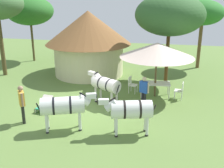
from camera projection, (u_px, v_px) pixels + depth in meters
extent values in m
plane|color=#5E7C3B|center=(87.00, 107.00, 13.06)|extent=(36.00, 36.00, 0.00)
cylinder|color=beige|center=(89.00, 59.00, 18.11)|extent=(4.53, 4.53, 2.06)
cone|color=brown|center=(88.00, 27.00, 17.45)|extent=(5.59, 5.59, 2.11)
cylinder|color=brown|center=(156.00, 77.00, 14.13)|extent=(0.10, 0.10, 2.13)
cone|color=beige|center=(157.00, 50.00, 13.68)|extent=(3.80, 3.80, 0.73)
cube|color=silver|center=(155.00, 83.00, 14.24)|extent=(1.63, 0.96, 0.04)
cylinder|color=silver|center=(141.00, 87.00, 14.76)|extent=(0.06, 0.06, 0.70)
cylinder|color=silver|center=(168.00, 88.00, 14.61)|extent=(0.06, 0.06, 0.70)
cylinder|color=silver|center=(141.00, 92.00, 14.11)|extent=(0.06, 0.06, 0.70)
cylinder|color=silver|center=(169.00, 93.00, 13.96)|extent=(0.06, 0.06, 0.70)
cube|color=white|center=(179.00, 91.00, 13.95)|extent=(0.47, 0.49, 0.04)
cube|color=white|center=(183.00, 87.00, 13.82)|extent=(0.09, 0.44, 0.45)
cylinder|color=white|center=(174.00, 96.00, 13.91)|extent=(0.04, 0.04, 0.45)
cylinder|color=white|center=(175.00, 93.00, 14.25)|extent=(0.04, 0.04, 0.45)
cylinder|color=white|center=(182.00, 96.00, 13.80)|extent=(0.04, 0.04, 0.45)
cylinder|color=white|center=(182.00, 94.00, 14.14)|extent=(0.04, 0.04, 0.45)
cube|color=white|center=(133.00, 85.00, 14.80)|extent=(0.50, 0.52, 0.04)
cube|color=white|center=(130.00, 81.00, 14.80)|extent=(0.13, 0.44, 0.45)
cylinder|color=white|center=(137.00, 88.00, 14.96)|extent=(0.04, 0.04, 0.45)
cylinder|color=white|center=(135.00, 90.00, 14.64)|extent=(0.04, 0.04, 0.45)
cylinder|color=white|center=(131.00, 87.00, 15.10)|extent=(0.04, 0.04, 0.45)
cylinder|color=white|center=(129.00, 90.00, 14.77)|extent=(0.04, 0.04, 0.45)
cylinder|color=black|center=(145.00, 100.00, 12.83)|extent=(0.11, 0.11, 0.77)
cylinder|color=black|center=(142.00, 100.00, 12.92)|extent=(0.11, 0.11, 0.77)
cube|color=#244EB2|center=(144.00, 87.00, 12.67)|extent=(0.46, 0.38, 0.55)
cylinder|color=#D1B58F|center=(148.00, 88.00, 12.51)|extent=(0.08, 0.08, 0.52)
cylinder|color=#D1B58F|center=(140.00, 86.00, 12.81)|extent=(0.08, 0.08, 0.52)
sphere|color=#D1B58F|center=(144.00, 79.00, 12.54)|extent=(0.21, 0.21, 0.21)
cylinder|color=black|center=(23.00, 113.00, 11.41)|extent=(0.12, 0.12, 0.83)
cylinder|color=black|center=(24.00, 115.00, 11.29)|extent=(0.12, 0.12, 0.83)
cube|color=gold|center=(21.00, 98.00, 11.12)|extent=(0.43, 0.48, 0.59)
cylinder|color=#967258|center=(21.00, 96.00, 11.34)|extent=(0.09, 0.09, 0.55)
cylinder|color=#967258|center=(22.00, 100.00, 10.90)|extent=(0.09, 0.09, 0.55)
sphere|color=#967258|center=(20.00, 88.00, 10.99)|extent=(0.22, 0.22, 0.22)
cube|color=#289569|center=(43.00, 107.00, 12.48)|extent=(0.59, 0.62, 0.03)
cube|color=white|center=(46.00, 100.00, 12.65)|extent=(0.58, 0.56, 0.39)
cube|color=beige|center=(49.00, 110.00, 12.48)|extent=(0.12, 0.60, 0.22)
cube|color=beige|center=(39.00, 108.00, 12.65)|extent=(0.12, 0.60, 0.22)
cylinder|color=silver|center=(131.00, 109.00, 10.26)|extent=(1.67, 1.06, 0.69)
cylinder|color=black|center=(140.00, 109.00, 10.27)|extent=(0.26, 0.70, 0.71)
cylinder|color=black|center=(124.00, 110.00, 10.24)|extent=(0.26, 0.70, 0.71)
cylinder|color=silver|center=(111.00, 105.00, 10.16)|extent=(0.61, 0.44, 0.51)
cube|color=silver|center=(104.00, 102.00, 10.10)|extent=(0.43, 0.28, 0.20)
cube|color=black|center=(99.00, 102.00, 10.10)|extent=(0.15, 0.15, 0.12)
cube|color=black|center=(111.00, 100.00, 10.10)|extent=(0.36, 0.13, 0.28)
cylinder|color=silver|center=(116.00, 127.00, 10.26)|extent=(0.11, 0.11, 0.78)
cylinder|color=black|center=(116.00, 136.00, 10.37)|extent=(0.13, 0.13, 0.06)
cylinder|color=silver|center=(116.00, 123.00, 10.62)|extent=(0.11, 0.11, 0.78)
cylinder|color=black|center=(116.00, 131.00, 10.73)|extent=(0.13, 0.13, 0.06)
cylinder|color=silver|center=(147.00, 127.00, 10.31)|extent=(0.11, 0.11, 0.78)
cylinder|color=black|center=(147.00, 135.00, 10.43)|extent=(0.13, 0.13, 0.06)
cylinder|color=silver|center=(145.00, 122.00, 10.67)|extent=(0.11, 0.11, 0.78)
cylinder|color=black|center=(145.00, 130.00, 10.79)|extent=(0.13, 0.13, 0.06)
cylinder|color=black|center=(153.00, 111.00, 10.33)|extent=(0.24, 0.11, 0.53)
cylinder|color=silver|center=(106.00, 84.00, 13.12)|extent=(1.56, 1.29, 0.63)
cylinder|color=black|center=(110.00, 85.00, 12.94)|extent=(0.40, 0.59, 0.64)
cylinder|color=black|center=(102.00, 83.00, 13.29)|extent=(0.40, 0.59, 0.64)
cylinder|color=silver|center=(96.00, 77.00, 13.53)|extent=(0.60, 0.52, 0.49)
cube|color=silver|center=(92.00, 73.00, 13.67)|extent=(0.44, 0.36, 0.20)
cube|color=black|center=(89.00, 73.00, 13.79)|extent=(0.17, 0.17, 0.12)
cube|color=black|center=(96.00, 74.00, 13.47)|extent=(0.33, 0.23, 0.28)
cylinder|color=silver|center=(96.00, 94.00, 13.56)|extent=(0.11, 0.11, 0.80)
cylinder|color=black|center=(96.00, 101.00, 13.68)|extent=(0.13, 0.13, 0.06)
cylinder|color=silver|center=(101.00, 93.00, 13.80)|extent=(0.11, 0.11, 0.80)
cylinder|color=black|center=(101.00, 99.00, 13.92)|extent=(0.13, 0.13, 0.06)
cylinder|color=silver|center=(112.00, 100.00, 12.85)|extent=(0.11, 0.11, 0.80)
cylinder|color=black|center=(112.00, 107.00, 12.97)|extent=(0.13, 0.13, 0.06)
cylinder|color=silver|center=(117.00, 98.00, 13.09)|extent=(0.11, 0.11, 0.80)
cylinder|color=black|center=(117.00, 105.00, 13.21)|extent=(0.13, 0.13, 0.06)
cylinder|color=black|center=(118.00, 90.00, 12.65)|extent=(0.23, 0.17, 0.53)
cylinder|color=silver|center=(63.00, 106.00, 10.59)|extent=(1.82, 1.24, 0.69)
cylinder|color=black|center=(54.00, 106.00, 10.54)|extent=(0.32, 0.68, 0.70)
cylinder|color=black|center=(70.00, 105.00, 10.63)|extent=(0.32, 0.68, 0.70)
cylinder|color=silver|center=(84.00, 100.00, 10.66)|extent=(0.62, 0.48, 0.51)
cube|color=silver|center=(91.00, 96.00, 10.65)|extent=(0.44, 0.31, 0.20)
cube|color=black|center=(96.00, 96.00, 10.68)|extent=(0.15, 0.15, 0.12)
cube|color=black|center=(84.00, 95.00, 10.59)|extent=(0.36, 0.17, 0.28)
cylinder|color=silver|center=(79.00, 117.00, 11.07)|extent=(0.11, 0.11, 0.79)
cylinder|color=black|center=(80.00, 125.00, 11.18)|extent=(0.13, 0.13, 0.06)
cylinder|color=silver|center=(80.00, 122.00, 10.71)|extent=(0.11, 0.11, 0.79)
cylinder|color=black|center=(80.00, 130.00, 10.83)|extent=(0.13, 0.13, 0.06)
cylinder|color=silver|center=(47.00, 120.00, 10.88)|extent=(0.11, 0.11, 0.79)
cylinder|color=black|center=(48.00, 128.00, 10.99)|extent=(0.13, 0.13, 0.06)
cylinder|color=silver|center=(47.00, 124.00, 10.52)|extent=(0.11, 0.11, 0.79)
cylinder|color=black|center=(48.00, 132.00, 10.64)|extent=(0.13, 0.13, 0.06)
cylinder|color=black|center=(39.00, 109.00, 10.49)|extent=(0.24, 0.13, 0.53)
cylinder|color=#4C3F23|center=(2.00, 48.00, 17.64)|extent=(0.27, 0.27, 3.69)
cylinder|color=brown|center=(199.00, 46.00, 19.48)|extent=(0.25, 0.25, 3.14)
ellipsoid|color=#297027|center=(203.00, 13.00, 18.72)|extent=(2.89, 2.89, 1.74)
cylinder|color=#54351B|center=(167.00, 59.00, 16.27)|extent=(0.21, 0.21, 2.94)
ellipsoid|color=#305B2B|center=(170.00, 15.00, 15.45)|extent=(4.00, 4.00, 2.40)
cylinder|color=brown|center=(33.00, 43.00, 21.56)|extent=(0.17, 0.17, 2.92)
ellipsoid|color=#286623|center=(30.00, 11.00, 20.78)|extent=(3.63, 3.63, 2.18)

